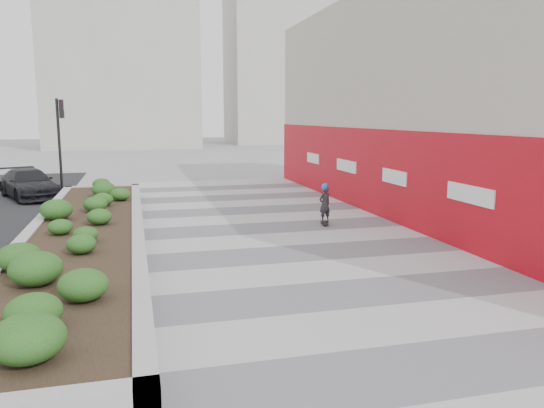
{
  "coord_description": "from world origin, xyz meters",
  "views": [
    {
      "loc": [
        -4.19,
        -7.44,
        3.43
      ],
      "look_at": [
        -0.62,
        6.17,
        1.1
      ],
      "focal_mm": 35.0,
      "sensor_mm": 36.0,
      "label": 1
    }
  ],
  "objects_px": {
    "traffic_signal_near": "(60,132)",
    "planter": "(85,232)",
    "car_dark": "(29,184)",
    "skateboarder": "(325,204)"
  },
  "relations": [
    {
      "from": "planter",
      "to": "skateboarder",
      "type": "height_order",
      "value": "skateboarder"
    },
    {
      "from": "traffic_signal_near",
      "to": "planter",
      "type": "bearing_deg",
      "value": -80.65
    },
    {
      "from": "car_dark",
      "to": "skateboarder",
      "type": "bearing_deg",
      "value": -63.63
    },
    {
      "from": "traffic_signal_near",
      "to": "car_dark",
      "type": "height_order",
      "value": "traffic_signal_near"
    },
    {
      "from": "skateboarder",
      "to": "car_dark",
      "type": "xyz_separation_m",
      "value": [
        -10.15,
        8.48,
        -0.07
      ]
    },
    {
      "from": "planter",
      "to": "car_dark",
      "type": "height_order",
      "value": "car_dark"
    },
    {
      "from": "planter",
      "to": "traffic_signal_near",
      "type": "bearing_deg",
      "value": 99.35
    },
    {
      "from": "skateboarder",
      "to": "car_dark",
      "type": "distance_m",
      "value": 13.23
    },
    {
      "from": "planter",
      "to": "skateboarder",
      "type": "relative_size",
      "value": 13.44
    },
    {
      "from": "skateboarder",
      "to": "car_dark",
      "type": "height_order",
      "value": "skateboarder"
    }
  ]
}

